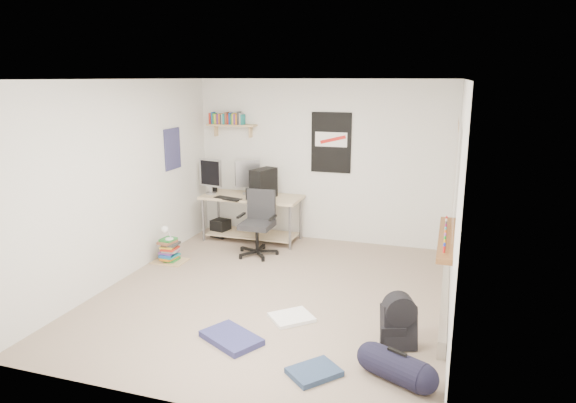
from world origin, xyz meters
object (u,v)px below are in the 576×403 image
(office_chair, at_px, (257,223))
(desk, at_px, (252,218))
(backpack, at_px, (399,327))
(duffel_bag, at_px, (396,366))
(book_stack, at_px, (170,251))

(office_chair, bearing_deg, desk, 115.80)
(backpack, relative_size, duffel_bag, 0.82)
(office_chair, xyz_separation_m, book_stack, (-1.07, -0.64, -0.34))
(backpack, distance_m, duffel_bag, 0.61)
(office_chair, bearing_deg, backpack, -43.60)
(office_chair, bearing_deg, duffel_bag, -50.47)
(office_chair, height_order, backpack, office_chair)
(desk, distance_m, backpack, 3.69)
(desk, distance_m, office_chair, 0.73)
(desk, relative_size, backpack, 3.65)
(office_chair, xyz_separation_m, duffel_bag, (2.28, -2.62, -0.35))
(book_stack, bearing_deg, desk, 59.98)
(desk, bearing_deg, office_chair, -44.48)
(desk, relative_size, office_chair, 1.64)
(desk, bearing_deg, backpack, -27.81)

